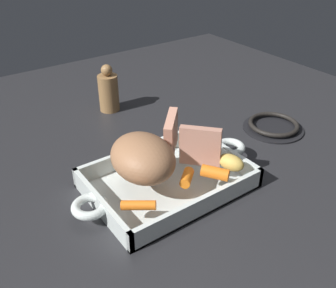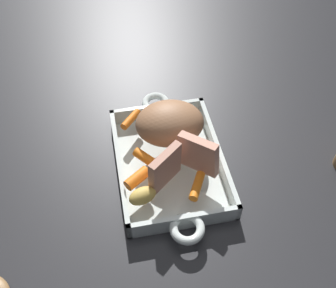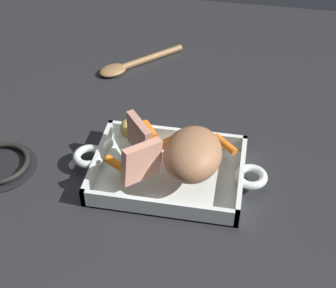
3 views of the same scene
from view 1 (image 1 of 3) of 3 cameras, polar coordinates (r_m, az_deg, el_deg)
ground_plane at (r=0.78m, az=-0.02°, el=-6.37°), size 1.64×1.64×0.00m
roasting_dish at (r=0.77m, az=-0.02°, el=-5.54°), size 0.41×0.22×0.04m
pork_roast at (r=0.71m, az=-3.84°, el=-2.07°), size 0.13×0.15×0.08m
roast_slice_outer at (r=0.75m, az=4.90°, el=-0.35°), size 0.07×0.07×0.08m
roast_slice_thick at (r=0.78m, az=0.46°, el=1.47°), size 0.08×0.08×0.09m
baby_carrot_southwest at (r=0.71m, az=2.87°, el=-5.07°), size 0.05×0.05×0.02m
baby_carrot_short at (r=0.82m, az=3.92°, el=0.16°), size 0.07×0.05×0.02m
baby_carrot_long at (r=0.65m, az=-4.48°, el=-9.22°), size 0.06×0.05×0.02m
baby_carrot_southeast at (r=0.73m, az=7.13°, el=-4.35°), size 0.05×0.06×0.02m
potato_golden_large at (r=0.75m, az=9.52°, el=-2.77°), size 0.05×0.06×0.03m
stove_burner_rear at (r=1.01m, az=15.65°, el=2.64°), size 0.15×0.15×0.02m
pepper_mill at (r=1.06m, az=-8.99°, el=7.91°), size 0.06×0.06×0.13m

